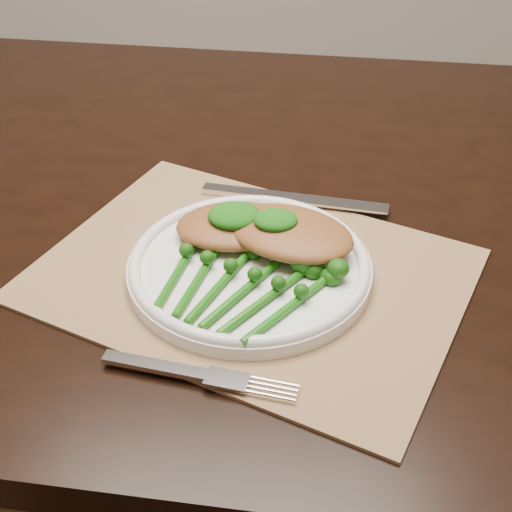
{
  "coord_description": "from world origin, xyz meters",
  "views": [
    {
      "loc": [
        -0.06,
        -0.87,
        1.22
      ],
      "look_at": [
        -0.07,
        -0.29,
        0.78
      ],
      "focal_mm": 50.0,
      "sensor_mm": 36.0,
      "label": 1
    }
  ],
  "objects_px": {
    "dining_table": "(220,388)",
    "placemat": "(251,275)",
    "broccolini_bundle": "(232,287)",
    "dinner_plate": "(249,266)",
    "chicken_fillet_left": "(236,226)"
  },
  "relations": [
    {
      "from": "dining_table",
      "to": "placemat",
      "type": "relative_size",
      "value": 3.99
    },
    {
      "from": "broccolini_bundle",
      "to": "dinner_plate",
      "type": "bearing_deg",
      "value": 99.22
    },
    {
      "from": "dining_table",
      "to": "placemat",
      "type": "height_order",
      "value": "placemat"
    },
    {
      "from": "placemat",
      "to": "broccolini_bundle",
      "type": "distance_m",
      "value": 0.05
    },
    {
      "from": "chicken_fillet_left",
      "to": "placemat",
      "type": "bearing_deg",
      "value": -73.56
    },
    {
      "from": "chicken_fillet_left",
      "to": "dining_table",
      "type": "bearing_deg",
      "value": 101.88
    },
    {
      "from": "placemat",
      "to": "chicken_fillet_left",
      "type": "xyz_separation_m",
      "value": [
        -0.02,
        0.05,
        0.03
      ]
    },
    {
      "from": "dining_table",
      "to": "broccolini_bundle",
      "type": "bearing_deg",
      "value": -73.59
    },
    {
      "from": "placemat",
      "to": "broccolini_bundle",
      "type": "height_order",
      "value": "broccolini_bundle"
    },
    {
      "from": "placemat",
      "to": "dining_table",
      "type": "bearing_deg",
      "value": 132.75
    },
    {
      "from": "broccolini_bundle",
      "to": "placemat",
      "type": "bearing_deg",
      "value": 98.77
    },
    {
      "from": "placemat",
      "to": "broccolini_bundle",
      "type": "xyz_separation_m",
      "value": [
        -0.02,
        -0.05,
        0.02
      ]
    },
    {
      "from": "dining_table",
      "to": "broccolini_bundle",
      "type": "relative_size",
      "value": 7.98
    },
    {
      "from": "dinner_plate",
      "to": "broccolini_bundle",
      "type": "bearing_deg",
      "value": -109.93
    },
    {
      "from": "placemat",
      "to": "dinner_plate",
      "type": "xyz_separation_m",
      "value": [
        -0.0,
        -0.0,
        0.01
      ]
    }
  ]
}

